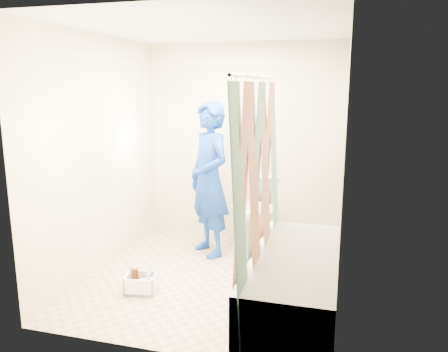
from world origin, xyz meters
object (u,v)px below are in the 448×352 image
(toilet, at_px, (256,210))
(cleaning_caddy, at_px, (142,284))
(bathtub, at_px, (295,280))
(plumber, at_px, (209,180))

(toilet, relative_size, cleaning_caddy, 2.60)
(bathtub, bearing_deg, cleaning_caddy, -177.83)
(plumber, distance_m, cleaning_caddy, 1.39)
(bathtub, relative_size, cleaning_caddy, 5.51)
(toilet, bearing_deg, bathtub, -63.22)
(bathtub, xyz_separation_m, plumber, (-1.08, 1.04, 0.60))
(bathtub, distance_m, cleaning_caddy, 1.42)
(bathtub, xyz_separation_m, cleaning_caddy, (-1.40, -0.05, -0.19))
(bathtub, distance_m, toilet, 1.64)
(toilet, xyz_separation_m, cleaning_caddy, (-0.77, -1.56, -0.34))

